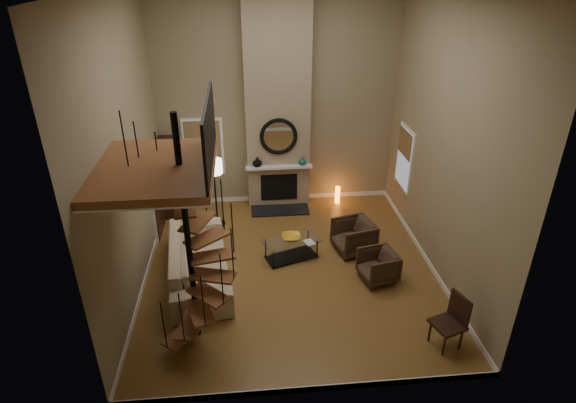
{
  "coord_description": "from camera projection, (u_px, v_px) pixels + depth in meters",
  "views": [
    {
      "loc": [
        -0.83,
        -8.26,
        5.93
      ],
      "look_at": [
        0.0,
        0.4,
        1.4
      ],
      "focal_mm": 29.51,
      "sensor_mm": 36.0,
      "label": 1
    }
  ],
  "objects": [
    {
      "name": "firebox",
      "position": [
        279.0,
        187.0,
        12.37
      ],
      "size": [
        0.95,
        0.02,
        0.72
      ],
      "primitive_type": "cube",
      "color": "black",
      "rests_on": "chimney_breast"
    },
    {
      "name": "window_right",
      "position": [
        405.0,
        157.0,
        11.37
      ],
      "size": [
        0.06,
        1.02,
        1.52
      ],
      "color": "white",
      "rests_on": "right_wall"
    },
    {
      "name": "ground",
      "position": [
        290.0,
        268.0,
        10.1
      ],
      "size": [
        6.0,
        6.5,
        0.01
      ],
      "primitive_type": "cube",
      "color": "olive",
      "rests_on": "ground"
    },
    {
      "name": "coffee_table",
      "position": [
        291.0,
        247.0,
        10.32
      ],
      "size": [
        1.34,
        0.97,
        0.45
      ],
      "color": "silver",
      "rests_on": "ground"
    },
    {
      "name": "floor_lamp",
      "position": [
        214.0,
        172.0,
        11.11
      ],
      "size": [
        0.41,
        0.41,
        1.72
      ],
      "color": "black",
      "rests_on": "ground"
    },
    {
      "name": "entry_door",
      "position": [
        155.0,
        193.0,
        10.96
      ],
      "size": [
        0.1,
        1.05,
        2.16
      ],
      "color": "white",
      "rests_on": "ground"
    },
    {
      "name": "accent_lamp",
      "position": [
        337.0,
        195.0,
        12.65
      ],
      "size": [
        0.13,
        0.13,
        0.46
      ],
      "primitive_type": "cylinder",
      "color": "orange",
      "rests_on": "ground"
    },
    {
      "name": "spiral_stair",
      "position": [
        190.0,
        248.0,
        7.55
      ],
      "size": [
        1.47,
        1.47,
        4.06
      ],
      "color": "black",
      "rests_on": "ground"
    },
    {
      "name": "book",
      "position": [
        308.0,
        243.0,
        10.14
      ],
      "size": [
        0.26,
        0.3,
        0.02
      ],
      "primitive_type": "imported",
      "rotation": [
        0.0,
        0.0,
        0.33
      ],
      "color": "gray",
      "rests_on": "coffee_table"
    },
    {
      "name": "baseboard_left",
      "position": [
        147.0,
        274.0,
        9.82
      ],
      "size": [
        0.02,
        6.5,
        0.12
      ],
      "primitive_type": "cube",
      "color": "white",
      "rests_on": "ground"
    },
    {
      "name": "mirror_frame",
      "position": [
        279.0,
        137.0,
        11.71
      ],
      "size": [
        0.94,
        0.1,
        0.94
      ],
      "primitive_type": "torus",
      "rotation": [
        1.57,
        0.0,
        0.0
      ],
      "color": "black",
      "rests_on": "chimney_breast"
    },
    {
      "name": "mirror_disc",
      "position": [
        279.0,
        136.0,
        11.72
      ],
      "size": [
        0.8,
        0.01,
        0.8
      ],
      "primitive_type": "cylinder",
      "rotation": [
        1.57,
        0.0,
        0.0
      ],
      "color": "white",
      "rests_on": "chimney_breast"
    },
    {
      "name": "armchair_near",
      "position": [
        357.0,
        236.0,
        10.59
      ],
      "size": [
        1.0,
        0.98,
        0.75
      ],
      "primitive_type": "imported",
      "rotation": [
        0.0,
        0.0,
        -1.32
      ],
      "color": "#432E1F",
      "rests_on": "ground"
    },
    {
      "name": "window_back",
      "position": [
        203.0,
        146.0,
        12.04
      ],
      "size": [
        1.02,
        0.06,
        1.52
      ],
      "color": "white",
      "rests_on": "back_wall"
    },
    {
      "name": "bowl",
      "position": [
        291.0,
        237.0,
        10.27
      ],
      "size": [
        0.41,
        0.41,
        0.1
      ],
      "primitive_type": "imported",
      "color": "gold",
      "rests_on": "coffee_table"
    },
    {
      "name": "hearth",
      "position": [
        280.0,
        210.0,
        12.36
      ],
      "size": [
        1.5,
        0.6,
        0.04
      ],
      "primitive_type": "cube",
      "color": "black",
      "rests_on": "ground"
    },
    {
      "name": "loft",
      "position": [
        162.0,
        165.0,
        6.84
      ],
      "size": [
        1.7,
        2.2,
        1.09
      ],
      "color": "brown",
      "rests_on": "left_wall"
    },
    {
      "name": "baseboard_front",
      "position": [
        311.0,
        389.0,
        7.21
      ],
      "size": [
        6.0,
        0.02,
        0.12
      ],
      "primitive_type": "cube",
      "color": "white",
      "rests_on": "ground"
    },
    {
      "name": "right_wall",
      "position": [
        445.0,
        142.0,
        9.08
      ],
      "size": [
        0.02,
        6.5,
        5.5
      ],
      "primitive_type": "cube",
      "color": "#94825F",
      "rests_on": "ground"
    },
    {
      "name": "hutch",
      "position": [
        168.0,
        178.0,
        11.9
      ],
      "size": [
        0.42,
        0.89,
        1.99
      ],
      "primitive_type": "cube",
      "color": "black",
      "rests_on": "ground"
    },
    {
      "name": "front_wall",
      "position": [
        316.0,
        240.0,
        5.96
      ],
      "size": [
        6.0,
        0.02,
        5.5
      ],
      "primitive_type": "cube",
      "color": "#94825F",
      "rests_on": "ground"
    },
    {
      "name": "back_wall",
      "position": [
        277.0,
        100.0,
        11.7
      ],
      "size": [
        6.0,
        0.02,
        5.5
      ],
      "primitive_type": "cube",
      "color": "#94825F",
      "rests_on": "ground"
    },
    {
      "name": "vase_left",
      "position": [
        257.0,
        162.0,
        11.94
      ],
      "size": [
        0.24,
        0.24,
        0.25
      ],
      "primitive_type": "imported",
      "color": "black",
      "rests_on": "mantel"
    },
    {
      "name": "side_chair",
      "position": [
        452.0,
        319.0,
        7.91
      ],
      "size": [
        0.61,
        0.61,
        1.0
      ],
      "color": "black",
      "rests_on": "ground"
    },
    {
      "name": "baseboard_right",
      "position": [
        426.0,
        258.0,
        10.33
      ],
      "size": [
        0.02,
        6.5,
        0.12
      ],
      "primitive_type": "cube",
      "color": "white",
      "rests_on": "ground"
    },
    {
      "name": "mantel",
      "position": [
        279.0,
        167.0,
        12.02
      ],
      "size": [
        1.7,
        0.18,
        0.06
      ],
      "primitive_type": "cube",
      "color": "white",
      "rests_on": "chimney_breast"
    },
    {
      "name": "baseboard_back",
      "position": [
        278.0,
        197.0,
        12.93
      ],
      "size": [
        6.0,
        0.02,
        0.12
      ],
      "primitive_type": "cube",
      "color": "white",
      "rests_on": "ground"
    },
    {
      "name": "armchair_far",
      "position": [
        381.0,
        265.0,
        9.59
      ],
      "size": [
        0.83,
        0.82,
        0.64
      ],
      "primitive_type": "imported",
      "rotation": [
        0.0,
        0.0,
        -1.36
      ],
      "color": "#432E1F",
      "rests_on": "ground"
    },
    {
      "name": "sofa",
      "position": [
        198.0,
        260.0,
        9.68
      ],
      "size": [
        1.45,
        3.03,
        0.85
      ],
      "primitive_type": "imported",
      "rotation": [
        0.0,
        0.0,
        1.68
      ],
      "color": "#C9B28B",
      "rests_on": "ground"
    },
    {
      "name": "left_wall",
      "position": [
        126.0,
        153.0,
        8.58
      ],
      "size": [
        0.02,
        6.5,
        5.5
      ],
      "primitive_type": "cube",
      "color": "#94825F",
      "rests_on": "ground"
    },
    {
      "name": "vase_right",
      "position": [
        302.0,
        161.0,
        12.05
      ],
      "size": [
        0.2,
        0.2,
        0.21
      ],
      "primitive_type": "imported",
      "color": "#18544C",
      "rests_on": "mantel"
    },
    {
      "name": "chimney_breast",
      "position": [
        278.0,
        102.0,
        11.53
      ],
      "size": [
        1.6,
        0.38,
        5.5
      ],
      "primitive_type": "cube",
      "color": "#9E8666",
      "rests_on": "ground"
    }
  ]
}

